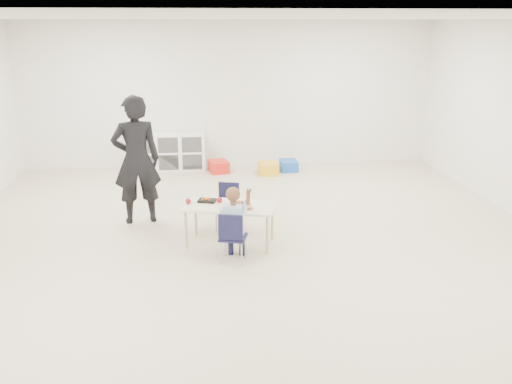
{
  "coord_description": "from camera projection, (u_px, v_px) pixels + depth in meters",
  "views": [
    {
      "loc": [
        -0.61,
        -6.08,
        2.77
      ],
      "look_at": [
        0.04,
        -0.06,
        0.85
      ],
      "focal_mm": 38.0,
      "sensor_mm": 36.0,
      "label": 1
    }
  ],
  "objects": [
    {
      "name": "room",
      "position": [
        252.0,
        145.0,
        6.24
      ],
      "size": [
        9.0,
        9.02,
        2.8
      ],
      "color": "beige",
      "rests_on": "ground"
    },
    {
      "name": "table",
      "position": [
        230.0,
        224.0,
        6.96
      ],
      "size": [
        1.27,
        0.87,
        0.53
      ],
      "rotation": [
        0.0,
        0.0,
        -0.27
      ],
      "color": "#F9F1C7",
      "rests_on": "ground"
    },
    {
      "name": "chair_near",
      "position": [
        233.0,
        236.0,
        6.45
      ],
      "size": [
        0.38,
        0.36,
        0.64
      ],
      "primitive_type": null,
      "rotation": [
        0.0,
        0.0,
        -0.27
      ],
      "color": "black",
      "rests_on": "ground"
    },
    {
      "name": "chair_far",
      "position": [
        227.0,
        207.0,
        7.45
      ],
      "size": [
        0.38,
        0.36,
        0.64
      ],
      "primitive_type": null,
      "rotation": [
        0.0,
        0.0,
        -0.27
      ],
      "color": "black",
      "rests_on": "ground"
    },
    {
      "name": "child",
      "position": [
        233.0,
        222.0,
        6.39
      ],
      "size": [
        0.52,
        0.52,
        1.0
      ],
      "primitive_type": null,
      "rotation": [
        0.0,
        0.0,
        -0.27
      ],
      "color": "#BCDCFF",
      "rests_on": "chair_near"
    },
    {
      "name": "lunch_tray_near",
      "position": [
        240.0,
        204.0,
        6.89
      ],
      "size": [
        0.26,
        0.21,
        0.03
      ],
      "primitive_type": "cube",
      "rotation": [
        0.0,
        0.0,
        -0.27
      ],
      "color": "black",
      "rests_on": "table"
    },
    {
      "name": "lunch_tray_far",
      "position": [
        207.0,
        201.0,
        7.01
      ],
      "size": [
        0.26,
        0.21,
        0.03
      ],
      "primitive_type": "cube",
      "rotation": [
        0.0,
        0.0,
        -0.27
      ],
      "color": "black",
      "rests_on": "table"
    },
    {
      "name": "milk_carton",
      "position": [
        227.0,
        204.0,
        6.78
      ],
      "size": [
        0.09,
        0.09,
        0.1
      ],
      "primitive_type": "cube",
      "rotation": [
        0.0,
        0.0,
        -0.27
      ],
      "color": "white",
      "rests_on": "table"
    },
    {
      "name": "bread_roll",
      "position": [
        248.0,
        206.0,
        6.74
      ],
      "size": [
        0.09,
        0.09,
        0.07
      ],
      "primitive_type": "ellipsoid",
      "color": "tan",
      "rests_on": "table"
    },
    {
      "name": "apple_near",
      "position": [
        220.0,
        200.0,
        6.97
      ],
      "size": [
        0.07,
        0.07,
        0.07
      ],
      "primitive_type": "sphere",
      "color": "maroon",
      "rests_on": "table"
    },
    {
      "name": "apple_far",
      "position": [
        188.0,
        201.0,
        6.92
      ],
      "size": [
        0.07,
        0.07,
        0.07
      ],
      "primitive_type": "sphere",
      "color": "maroon",
      "rests_on": "table"
    },
    {
      "name": "cubby_shelf",
      "position": [
        169.0,
        152.0,
        10.49
      ],
      "size": [
        1.4,
        0.4,
        0.7
      ],
      "primitive_type": "cube",
      "color": "white",
      "rests_on": "ground"
    },
    {
      "name": "adult",
      "position": [
        136.0,
        160.0,
        7.57
      ],
      "size": [
        0.74,
        0.56,
        1.82
      ],
      "primitive_type": "imported",
      "rotation": [
        0.0,
        0.0,
        3.33
      ],
      "color": "black",
      "rests_on": "ground"
    },
    {
      "name": "bin_red",
      "position": [
        219.0,
        166.0,
        10.38
      ],
      "size": [
        0.42,
        0.49,
        0.21
      ],
      "primitive_type": "cube",
      "rotation": [
        0.0,
        0.0,
        0.2
      ],
      "color": "red",
      "rests_on": "ground"
    },
    {
      "name": "bin_yellow",
      "position": [
        268.0,
        168.0,
        10.24
      ],
      "size": [
        0.34,
        0.44,
        0.21
      ],
      "primitive_type": "cube",
      "rotation": [
        0.0,
        0.0,
        0.01
      ],
      "color": "gold",
      "rests_on": "ground"
    },
    {
      "name": "bin_blue",
      "position": [
        289.0,
        165.0,
        10.47
      ],
      "size": [
        0.32,
        0.41,
        0.2
      ],
      "primitive_type": "cube",
      "rotation": [
        0.0,
        0.0,
        -0.01
      ],
      "color": "#174DB3",
      "rests_on": "ground"
    }
  ]
}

